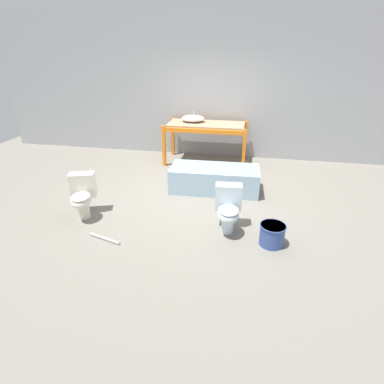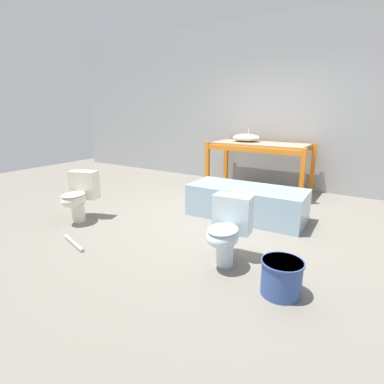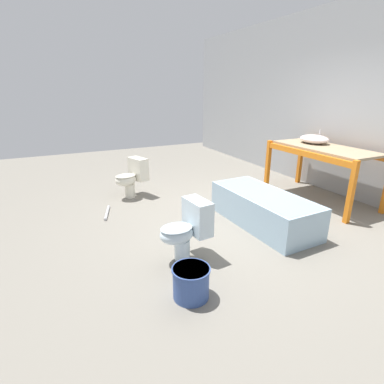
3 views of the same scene
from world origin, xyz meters
TOP-DOWN VIEW (x-y plane):
  - ground_plane at (0.00, 0.00)m, footprint 12.00×12.00m
  - warehouse_wall_rear at (0.00, 2.33)m, footprint 10.80×0.08m
  - shelving_rack at (-0.07, 1.74)m, footprint 1.84×0.88m
  - sink_basin at (-0.39, 1.83)m, footprint 0.53×0.42m
  - bathtub_main at (0.31, 0.23)m, footprint 1.65×0.75m
  - toilet_near at (0.67, -1.11)m, footprint 0.40×0.58m
  - toilet_far at (-1.60, -1.11)m, footprint 0.50×0.63m
  - bucket_white at (1.29, -1.36)m, footprint 0.35×0.35m
  - loose_pipe at (-1.01, -1.69)m, footprint 0.51×0.19m

SIDE VIEW (x-z plane):
  - ground_plane at x=0.00m, z-range 0.00..0.00m
  - loose_pipe at x=-1.01m, z-range 0.00..0.04m
  - bucket_white at x=1.29m, z-range 0.01..0.31m
  - bathtub_main at x=0.31m, z-range 0.03..0.49m
  - toilet_near at x=0.67m, z-range 0.04..0.72m
  - toilet_far at x=-1.60m, z-range 0.04..0.72m
  - shelving_rack at x=-0.07m, z-range 0.33..1.24m
  - sink_basin at x=-0.39m, z-range 0.88..1.10m
  - warehouse_wall_rear at x=0.00m, z-range 0.00..3.20m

